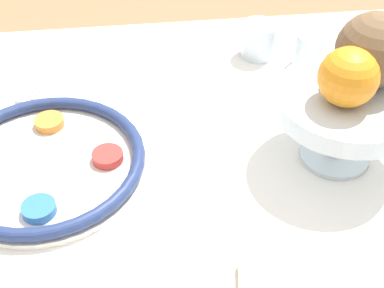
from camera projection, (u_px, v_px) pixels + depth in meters
name	position (u px, v px, depth m)	size (l,w,h in m)	color
seder_plate	(45.00, 163.00, 0.81)	(0.31, 0.31, 0.03)	silver
fruit_stand	(345.00, 108.00, 0.78)	(0.21, 0.21, 0.12)	silver
orange_fruit	(348.00, 77.00, 0.72)	(0.08, 0.08, 0.08)	orange
coconut	(374.00, 50.00, 0.75)	(0.11, 0.11, 0.11)	brown
napkin_roll	(122.00, 282.00, 0.65)	(0.17, 0.07, 0.04)	white
cup_near	(312.00, 50.00, 1.01)	(0.07, 0.07, 0.07)	silver
cup_far	(258.00, 40.00, 1.04)	(0.07, 0.07, 0.07)	silver
fork_left	(43.00, 72.00, 1.01)	(0.09, 0.19, 0.01)	silver
fork_right	(59.00, 71.00, 1.02)	(0.09, 0.19, 0.01)	silver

